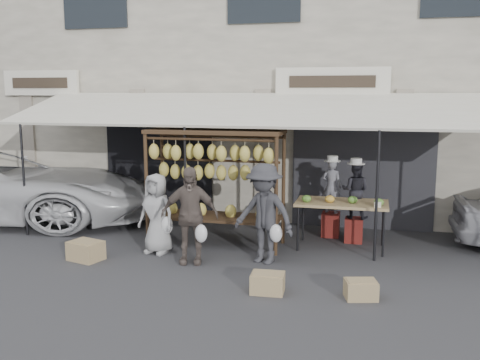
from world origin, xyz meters
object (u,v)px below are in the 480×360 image
Objects in this scene: vendor_left at (332,186)px; vendor_right at (355,190)px; customer_right at (264,214)px; crate_far at (86,251)px; produce_table at (342,204)px; customer_left at (157,214)px; banana_rack at (214,165)px; crate_near_a at (268,283)px; crate_near_b at (361,290)px; customer_mid at (190,215)px.

vendor_right is at bearing 160.93° from vendor_left.
customer_right is 3.22m from crate_far.
produce_table is 1.15× the size of customer_left.
banana_rack reaches higher than crate_far.
customer_left reaches higher than crate_far.
crate_near_a is (1.47, -2.17, -1.43)m from banana_rack.
vendor_right is 1.98× the size of crate_far.
customer_right is at bearing 11.04° from customer_left.
crate_far is at bearing 36.32° from vendor_right.
banana_rack is 5.86× the size of crate_near_b.
customer_mid reaches higher than vendor_left.
crate_near_a is at bearing -175.86° from crate_near_b.
produce_table reaches higher than crate_near_b.
crate_near_b is at bearing 115.95° from vendor_left.
crate_near_a is 1.09× the size of crate_near_b.
customer_left is 1.40m from crate_far.
vendor_left is at bearing 34.34° from customer_mid.
customer_right reaches higher than vendor_left.
banana_rack is 2.34× the size of vendor_right.
vendor_right is (2.59, 0.90, -0.54)m from banana_rack.
customer_right reaches higher than vendor_right.
vendor_right is 5.18m from crate_far.
customer_mid reaches higher than produce_table.
banana_rack is 1.54× the size of customer_mid.
vendor_left is at bearing 79.17° from crate_near_a.
customer_right reaches higher than crate_near_b.
crate_far is (-4.32, -1.81, -0.70)m from produce_table.
crate_near_a is at bearing 93.07° from vendor_left.
customer_left is at bearing 46.53° from vendor_left.
produce_table is 2.59m from crate_near_b.
customer_left is (-3.27, -1.09, -0.12)m from produce_table.
customer_mid is at bearing -147.45° from customer_right.
customer_right is 1.59m from crate_near_a.
crate_near_a reaches higher than crate_near_b.
produce_table is 0.98× the size of customer_right.
vendor_right is 3.38m from customer_mid.
customer_mid is at bearing -95.73° from banana_rack.
crate_near_b is at bearing 103.44° from vendor_right.
customer_right is at bearing 77.71° from vendor_left.
crate_far is at bearing -150.47° from customer_right.
customer_left is 4.00m from crate_near_b.
customer_right is (1.13, -0.80, -0.70)m from banana_rack.
customer_mid is (0.78, -0.40, 0.11)m from customer_left.
customer_left is (-3.01, -1.93, -0.31)m from vendor_left.
customer_left is 2.64× the size of crate_far.
vendor_left is 3.48m from crate_near_b.
banana_rack reaches higher than crate_near_b.
vendor_right is (0.22, 0.53, 0.18)m from produce_table.
banana_rack reaches higher than produce_table.
vendor_left is 3.23m from customer_mid.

